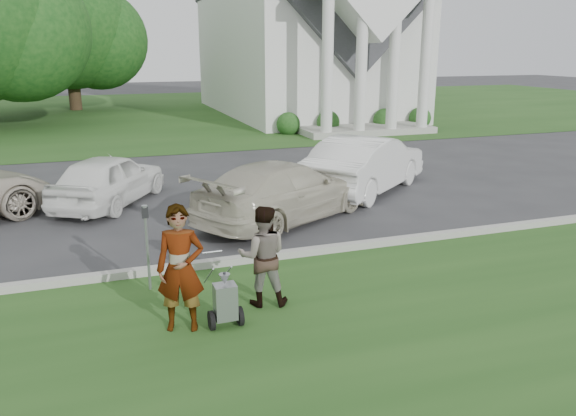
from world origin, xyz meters
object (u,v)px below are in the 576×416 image
parking_meter_near (147,238)px  car_c (284,191)px  person_right (263,257)px  car_b (109,179)px  car_d (366,164)px  tree_back (68,33)px  person_left (181,270)px  striping_cart (225,303)px  church (304,10)px

parking_meter_near → car_c: (3.35, 3.01, -0.23)m
person_right → car_b: person_right is taller
car_b → car_d: size_ratio=0.82×
tree_back → car_c: size_ratio=2.03×
tree_back → person_left: tree_back is taller
person_left → car_b: size_ratio=0.47×
person_right → car_b: bearing=-58.4°
striping_cart → parking_meter_near: bearing=117.5°
church → striping_cart: bearing=-112.9°
church → car_b: size_ratio=6.20×
church → car_b: bearing=-124.0°
church → person_left: (-11.07, -24.72, -5.03)m
person_right → parking_meter_near: 1.97m
church → car_d: (-5.03, -18.38, -5.16)m
car_b → car_c: bearing=174.6°
car_c → car_d: car_d is taller
car_b → person_right: bearing=136.7°
car_c → car_d: 3.50m
parking_meter_near → church: bearing=63.9°
car_b → striping_cart: bearing=130.2°
parking_meter_near → car_b: bearing=94.1°
striping_cart → car_b: bearing=99.2°
striping_cart → car_b: size_ratio=0.24×
church → person_right: size_ratio=15.30×
tree_back → car_b: size_ratio=2.47×
striping_cart → car_d: (5.45, 6.48, 0.40)m
church → person_left: 27.55m
car_d → church: bearing=-54.3°
striping_cart → person_left: (-0.58, 0.14, 0.52)m
church → car_d: church is taller
church → person_left: church is taller
person_left → car_d: size_ratio=0.38×
church → car_d: bearing=-105.3°
church → tree_back: (-13.01, 6.87, -1.21)m
striping_cart → car_b: 7.48m
striping_cart → parking_meter_near: parking_meter_near is taller
person_left → car_b: (-0.72, 7.23, -0.24)m
person_right → car_d: (4.73, 5.94, -0.01)m
parking_meter_near → car_d: car_d is taller
church → tree_back: 14.77m
tree_back → striping_cart: (2.52, -31.73, -4.35)m
church → car_c: (-8.03, -20.19, -5.25)m
person_right → person_left: bearing=32.3°
striping_cart → person_right: (0.72, 0.54, 0.41)m
church → parking_meter_near: 26.33m
tree_back → striping_cart: 32.13m
car_b → car_d: car_d is taller
tree_back → car_b: 24.74m
tree_back → car_b: bearing=-87.1°
person_left → parking_meter_near: bearing=117.5°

